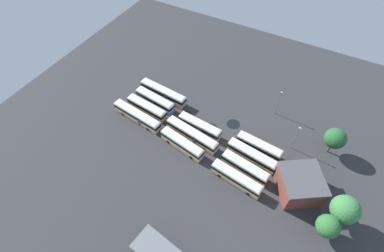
{
  "coord_description": "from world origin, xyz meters",
  "views": [
    {
      "loc": [
        -22.13,
        42.29,
        62.14
      ],
      "look_at": [
        1.65,
        -1.07,
        1.5
      ],
      "focal_mm": 26.67,
      "sensor_mm": 36.0,
      "label": 1
    }
  ],
  "objects_px": {
    "bus_row0_slot1": "(252,156)",
    "tree_northwest": "(328,226)",
    "tree_east_edge": "(345,209)",
    "bus_row1_slot2": "(192,135)",
    "bus_row1_slot1": "(200,127)",
    "bus_row2_slot3": "(137,116)",
    "bus_row2_slot2": "(147,108)",
    "bus_row0_slot2": "(245,168)",
    "bus_row2_slot0": "(163,93)",
    "bus_row0_slot3": "(236,178)",
    "bus_row0_slot0": "(259,147)",
    "depot_building": "(300,185)",
    "bus_row1_slot3": "(182,144)",
    "lamp_post_far_corner": "(296,137)",
    "maintenance_shelter": "(159,252)",
    "bus_row2_slot1": "(155,100)",
    "lamp_post_near_entrance": "(278,102)",
    "tree_south_edge": "(335,138)"
  },
  "relations": [
    {
      "from": "bus_row0_slot1",
      "to": "tree_northwest",
      "type": "bearing_deg",
      "value": 152.63
    },
    {
      "from": "tree_east_edge",
      "to": "bus_row1_slot2",
      "type": "bearing_deg",
      "value": -6.97
    },
    {
      "from": "bus_row1_slot1",
      "to": "bus_row2_slot3",
      "type": "distance_m",
      "value": 17.88
    },
    {
      "from": "bus_row2_slot2",
      "to": "bus_row2_slot3",
      "type": "bearing_deg",
      "value": 82.04
    },
    {
      "from": "bus_row0_slot2",
      "to": "tree_northwest",
      "type": "height_order",
      "value": "tree_northwest"
    },
    {
      "from": "bus_row2_slot0",
      "to": "bus_row0_slot3",
      "type": "bearing_deg",
      "value": 152.25
    },
    {
      "from": "bus_row0_slot0",
      "to": "bus_row2_slot0",
      "type": "distance_m",
      "value": 32.64
    },
    {
      "from": "bus_row0_slot1",
      "to": "bus_row1_slot1",
      "type": "distance_m",
      "value": 16.06
    },
    {
      "from": "depot_building",
      "to": "tree_northwest",
      "type": "xyz_separation_m",
      "value": [
        -7.49,
        7.23,
        1.13
      ]
    },
    {
      "from": "bus_row0_slot3",
      "to": "bus_row1_slot3",
      "type": "bearing_deg",
      "value": -8.83
    },
    {
      "from": "bus_row2_slot0",
      "to": "bus_row2_slot3",
      "type": "relative_size",
      "value": 1.0
    },
    {
      "from": "bus_row1_slot2",
      "to": "lamp_post_far_corner",
      "type": "xyz_separation_m",
      "value": [
        -24.38,
        -9.93,
        2.86
      ]
    },
    {
      "from": "bus_row0_slot2",
      "to": "bus_row1_slot1",
      "type": "xyz_separation_m",
      "value": [
        15.72,
        -6.15,
        0.0
      ]
    },
    {
      "from": "bus_row2_slot0",
      "to": "maintenance_shelter",
      "type": "height_order",
      "value": "maintenance_shelter"
    },
    {
      "from": "bus_row1_slot2",
      "to": "bus_row2_slot1",
      "type": "bearing_deg",
      "value": -20.71
    },
    {
      "from": "bus_row1_slot2",
      "to": "bus_row2_slot3",
      "type": "height_order",
      "value": "same"
    },
    {
      "from": "lamp_post_near_entrance",
      "to": "tree_east_edge",
      "type": "xyz_separation_m",
      "value": [
        -21.72,
        24.44,
        1.41
      ]
    },
    {
      "from": "bus_row0_slot2",
      "to": "tree_east_edge",
      "type": "xyz_separation_m",
      "value": [
        -22.21,
        2.01,
        4.28
      ]
    },
    {
      "from": "bus_row2_slot0",
      "to": "tree_south_edge",
      "type": "bearing_deg",
      "value": -175.67
    },
    {
      "from": "bus_row0_slot1",
      "to": "maintenance_shelter",
      "type": "relative_size",
      "value": 1.19
    },
    {
      "from": "bus_row1_slot1",
      "to": "bus_row2_slot3",
      "type": "bearing_deg",
      "value": 16.58
    },
    {
      "from": "maintenance_shelter",
      "to": "lamp_post_far_corner",
      "type": "height_order",
      "value": "lamp_post_far_corner"
    },
    {
      "from": "bus_row2_slot3",
      "to": "tree_east_edge",
      "type": "relative_size",
      "value": 1.74
    },
    {
      "from": "bus_row1_slot2",
      "to": "depot_building",
      "type": "height_order",
      "value": "depot_building"
    },
    {
      "from": "tree_northwest",
      "to": "lamp_post_near_entrance",
      "type": "bearing_deg",
      "value": -55.4
    },
    {
      "from": "bus_row2_slot0",
      "to": "tree_east_edge",
      "type": "bearing_deg",
      "value": 164.91
    },
    {
      "from": "lamp_post_far_corner",
      "to": "bus_row2_slot2",
      "type": "bearing_deg",
      "value": 10.78
    },
    {
      "from": "bus_row1_slot3",
      "to": "bus_row1_slot2",
      "type": "bearing_deg",
      "value": -102.06
    },
    {
      "from": "bus_row2_slot3",
      "to": "bus_row2_slot1",
      "type": "bearing_deg",
      "value": -96.79
    },
    {
      "from": "bus_row0_slot2",
      "to": "bus_row2_slot1",
      "type": "distance_m",
      "value": 33.1
    },
    {
      "from": "lamp_post_near_entrance",
      "to": "lamp_post_far_corner",
      "type": "xyz_separation_m",
      "value": [
        -7.69,
        9.81,
        -0.01
      ]
    },
    {
      "from": "bus_row0_slot1",
      "to": "tree_northwest",
      "type": "relative_size",
      "value": 1.94
    },
    {
      "from": "bus_row1_slot1",
      "to": "bus_row2_slot1",
      "type": "relative_size",
      "value": 0.97
    },
    {
      "from": "lamp_post_far_corner",
      "to": "tree_east_edge",
      "type": "bearing_deg",
      "value": 133.81
    },
    {
      "from": "bus_row1_slot3",
      "to": "bus_row2_slot1",
      "type": "distance_m",
      "value": 17.87
    },
    {
      "from": "tree_northwest",
      "to": "tree_south_edge",
      "type": "height_order",
      "value": "tree_south_edge"
    },
    {
      "from": "tree_east_edge",
      "to": "tree_northwest",
      "type": "relative_size",
      "value": 1.33
    },
    {
      "from": "depot_building",
      "to": "tree_northwest",
      "type": "relative_size",
      "value": 1.88
    },
    {
      "from": "bus_row2_slot3",
      "to": "tree_south_edge",
      "type": "relative_size",
      "value": 1.9
    },
    {
      "from": "bus_row0_slot2",
      "to": "lamp_post_far_corner",
      "type": "distance_m",
      "value": 15.3
    },
    {
      "from": "maintenance_shelter",
      "to": "lamp_post_near_entrance",
      "type": "height_order",
      "value": "lamp_post_near_entrance"
    },
    {
      "from": "bus_row0_slot0",
      "to": "lamp_post_near_entrance",
      "type": "bearing_deg",
      "value": -88.73
    },
    {
      "from": "bus_row1_slot3",
      "to": "lamp_post_near_entrance",
      "type": "distance_m",
      "value": 29.55
    },
    {
      "from": "bus_row0_slot2",
      "to": "bus_row2_slot2",
      "type": "height_order",
      "value": "same"
    },
    {
      "from": "lamp_post_near_entrance",
      "to": "bus_row1_slot3",
      "type": "bearing_deg",
      "value": 53.44
    },
    {
      "from": "bus_row2_slot2",
      "to": "depot_building",
      "type": "xyz_separation_m",
      "value": [
        -45.13,
        3.97,
        1.42
      ]
    },
    {
      "from": "lamp_post_near_entrance",
      "to": "tree_east_edge",
      "type": "distance_m",
      "value": 32.72
    },
    {
      "from": "bus_row1_slot3",
      "to": "bus_row2_slot2",
      "type": "distance_m",
      "value": 16.46
    },
    {
      "from": "bus_row1_slot1",
      "to": "maintenance_shelter",
      "type": "bearing_deg",
      "value": 104.17
    },
    {
      "from": "bus_row1_slot2",
      "to": "lamp_post_far_corner",
      "type": "relative_size",
      "value": 1.86
    }
  ]
}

